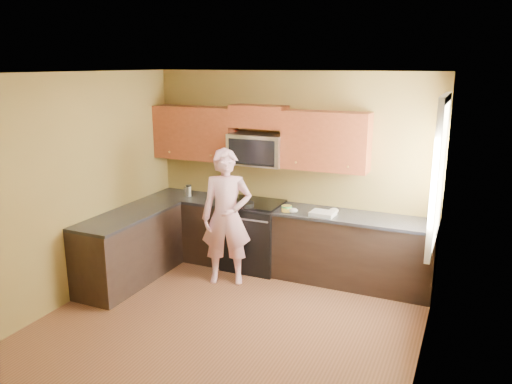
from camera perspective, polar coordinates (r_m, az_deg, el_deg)
The scene contains 25 objects.
floor at distance 5.66m, azimuth -3.62°, elevation -15.15°, with size 4.00×4.00×0.00m, color brown.
ceiling at distance 4.92m, azimuth -4.13°, elevation 13.35°, with size 4.00×4.00×0.00m, color white.
wall_back at distance 6.91m, azimuth 3.88°, elevation 2.36°, with size 4.00×4.00×0.00m, color olive.
wall_front at distance 3.59m, azimuth -19.09°, elevation -10.02°, with size 4.00×4.00×0.00m, color olive.
wall_left at distance 6.29m, azimuth -20.22°, elevation 0.29°, with size 4.00×4.00×0.00m, color olive.
wall_right at distance 4.59m, azimuth 18.91°, elevation -4.66°, with size 4.00×4.00×0.00m, color olive.
cabinet_back_run at distance 6.89m, azimuth 2.89°, elevation -5.54°, with size 4.00×0.60×0.88m, color black.
cabinet_left_run at distance 6.79m, azimuth -14.20°, elevation -6.29°, with size 0.60×1.60×0.88m, color black.
countertop_back at distance 6.73m, azimuth 2.91°, elevation -1.89°, with size 4.00×0.62×0.04m, color black.
countertop_left at distance 6.64m, azimuth -14.38°, elevation -2.58°, with size 0.62×1.60×0.04m, color black.
stove at distance 7.00m, azimuth -0.25°, elevation -4.89°, with size 0.76×0.65×0.95m, color black, non-canonical shape.
microwave at distance 6.85m, azimuth 0.17°, elevation 3.15°, with size 0.76×0.40×0.42m, color silver, non-canonical shape.
upper_cab_left at distance 7.33m, azimuth -6.84°, elevation 3.79°, with size 1.22×0.33×0.75m, color brown, non-canonical shape.
upper_cab_right at distance 6.57m, azimuth 7.83°, elevation 2.52°, with size 1.12×0.33×0.75m, color brown, non-canonical shape.
upper_cab_over_mw at distance 6.79m, azimuth 0.29°, elevation 8.59°, with size 0.76×0.33×0.30m, color brown.
window at distance 5.67m, azimuth 20.14°, elevation 1.95°, with size 0.06×1.06×1.66m, color white, non-canonical shape.
woman at distance 6.43m, azimuth -3.36°, elevation -2.87°, with size 0.64×0.42×1.76m, color pink.
frying_pan at distance 6.64m, azimuth -1.30°, elevation -1.66°, with size 0.25×0.44×0.06m, color black, non-canonical shape.
butter_tub at distance 6.54m, azimuth 3.51°, elevation -2.21°, with size 0.14×0.14×0.10m, color yellow, non-canonical shape.
toast_slice at distance 6.50m, azimuth 6.60°, elevation -2.32°, with size 0.11×0.11×0.01m, color #B27F47.
napkin_a at distance 6.47m, azimuth 4.29°, elevation -2.13°, with size 0.11×0.12×0.06m, color silver.
napkin_b at distance 6.52m, azimuth 8.85°, elevation -2.11°, with size 0.12×0.13×0.07m, color silver.
dish_towel at distance 6.40m, azimuth 7.62°, elevation -2.45°, with size 0.30×0.24×0.05m, color white.
travel_mug at distance 7.33m, azimuth -7.64°, elevation -0.48°, with size 0.08×0.08×0.17m, color silver, non-canonical shape.
glass_b at distance 7.39m, azimuth -7.93°, elevation 0.12°, with size 0.07×0.07×0.12m, color silver.
Camera 1 is at (2.31, -4.35, 2.79)m, focal length 35.17 mm.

